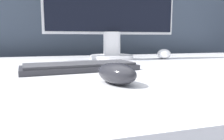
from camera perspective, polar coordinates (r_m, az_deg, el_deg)
partition_panel at (r=1.47m, az=-7.38°, el=0.60°), size 5.00×0.03×1.37m
computer_mouse_near at (r=0.49m, az=1.16°, el=-0.87°), size 0.10×0.13×0.05m
keyboard at (r=0.70m, az=-8.34°, el=0.85°), size 0.37×0.17×0.02m
monitor at (r=1.10m, az=-0.05°, el=17.57°), size 0.65×0.21×0.52m
computer_mouse_far at (r=1.13m, az=13.39°, el=4.13°), size 0.12×0.13×0.05m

